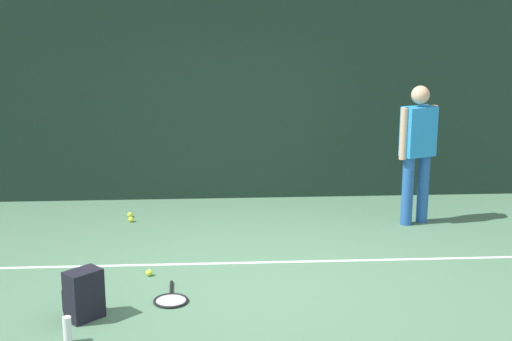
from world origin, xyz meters
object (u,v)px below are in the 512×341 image
at_px(tennis_ball_far_left, 130,215).
at_px(tennis_ball_near_player, 131,219).
at_px(tennis_racket, 171,299).
at_px(tennis_ball_mid_court, 149,273).
at_px(water_bottle, 67,330).
at_px(backpack, 83,295).
at_px(tennis_player, 418,146).

bearing_deg(tennis_ball_far_left, tennis_ball_near_player, -80.08).
bearing_deg(tennis_racket, tennis_ball_mid_court, -160.31).
distance_m(tennis_ball_mid_court, water_bottle, 1.50).
xyz_separation_m(backpack, tennis_ball_far_left, (0.07, 2.95, -0.18)).
relative_size(tennis_racket, tennis_ball_near_player, 9.37).
height_order(tennis_racket, water_bottle, water_bottle).
distance_m(tennis_racket, tennis_ball_far_left, 2.71).
relative_size(tennis_ball_near_player, water_bottle, 0.29).
distance_m(tennis_player, tennis_racket, 3.73).
distance_m(tennis_ball_near_player, tennis_ball_mid_court, 1.85).
height_order(backpack, water_bottle, backpack).
distance_m(tennis_ball_mid_court, tennis_ball_far_left, 2.05).
bearing_deg(tennis_ball_far_left, backpack, -91.39).
height_order(tennis_player, water_bottle, tennis_player).
bearing_deg(water_bottle, tennis_racket, 45.10).
bearing_deg(tennis_racket, water_bottle, -47.11).
bearing_deg(tennis_ball_mid_court, backpack, -117.16).
xyz_separation_m(tennis_player, backpack, (-3.60, -2.50, -0.76)).
xyz_separation_m(tennis_player, tennis_ball_mid_court, (-3.12, -1.56, -0.93)).
bearing_deg(tennis_ball_mid_court, tennis_ball_near_player, 101.73).
height_order(tennis_racket, backpack, backpack).
distance_m(tennis_racket, tennis_ball_mid_court, 0.67).
bearing_deg(tennis_ball_near_player, tennis_ball_mid_court, -78.27).
xyz_separation_m(backpack, tennis_ball_mid_court, (0.48, 0.94, -0.18)).
bearing_deg(backpack, tennis_ball_near_player, -135.03).
relative_size(tennis_player, backpack, 3.86).
relative_size(tennis_racket, tennis_ball_far_left, 9.37).
xyz_separation_m(tennis_player, tennis_ball_far_left, (-3.53, 0.45, -0.93)).
bearing_deg(tennis_ball_far_left, water_bottle, -92.02).
bearing_deg(backpack, tennis_ball_far_left, -134.20).
height_order(tennis_racket, tennis_ball_near_player, tennis_ball_near_player).
bearing_deg(tennis_player, tennis_racket, 13.96).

